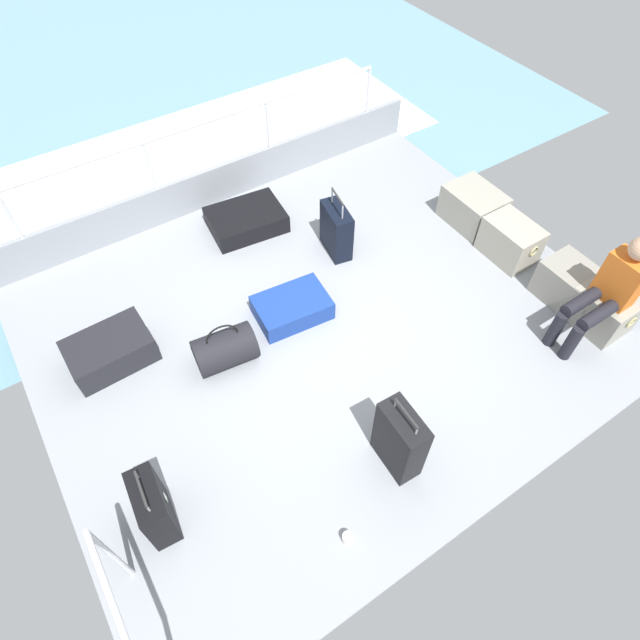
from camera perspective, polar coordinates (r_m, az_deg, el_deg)
ground_plane at (r=5.11m, az=0.33°, el=-0.28°), size 4.40×5.20×0.06m
gunwale_port at (r=6.34m, az=-10.86°, el=14.22°), size 0.06×5.20×0.45m
railing_port at (r=6.03m, az=-11.69°, el=18.40°), size 0.04×4.20×1.02m
stair_rail_starboard at (r=3.55m, az=-19.76°, el=-27.95°), size 0.94×0.04×0.97m
sea_wake at (r=7.78m, az=-15.05°, el=16.02°), size 12.00×12.00×0.01m
cargo_crate_0 at (r=6.20m, az=16.13°, el=11.62°), size 0.65×0.48×0.39m
cargo_crate_1 at (r=5.89m, az=19.81°, el=8.05°), size 0.60×0.39×0.41m
cargo_crate_2 at (r=5.66m, az=25.42°, el=3.34°), size 0.63×0.42×0.40m
cargo_crate_3 at (r=5.58m, az=28.22°, el=1.01°), size 0.53×0.43×0.41m
passenger_seated at (r=5.19m, az=28.61°, el=2.82°), size 0.34×0.66×1.11m
suitcase_0 at (r=5.57m, az=1.78°, el=9.63°), size 0.47×0.28×0.72m
suitcase_1 at (r=4.12m, az=-17.46°, el=-18.65°), size 0.43×0.22×0.62m
suitcase_2 at (r=4.11m, az=8.56°, el=-12.67°), size 0.42×0.22×0.76m
suitcase_3 at (r=5.07m, az=-3.02°, el=1.36°), size 0.54×0.74×0.21m
suitcase_4 at (r=5.99m, az=-7.93°, el=10.64°), size 0.67×0.86×0.21m
suitcase_5 at (r=5.07m, az=-21.62°, el=-3.08°), size 0.50×0.73×0.28m
duffel_bag at (r=4.75m, az=-10.18°, el=-3.07°), size 0.41×0.57×0.50m
paper_cup at (r=4.11m, az=2.98°, el=-22.41°), size 0.08×0.08×0.10m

